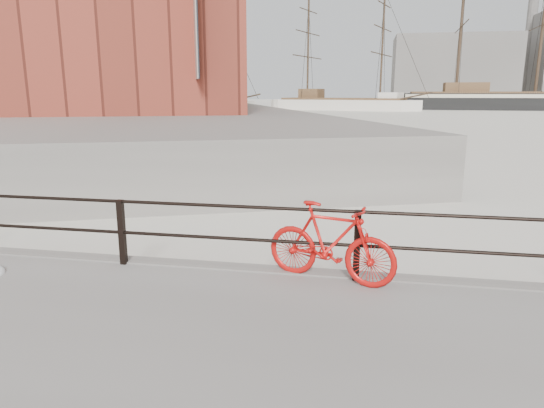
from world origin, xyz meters
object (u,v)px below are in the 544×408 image
at_px(bicycle, 331,242).
at_px(schooner_left, 190,111).
at_px(barque_black, 533,110).
at_px(workboat_near, 139,126).
at_px(schooner_mid, 342,110).
at_px(workboat_far, 51,121).

bearing_deg(bicycle, schooner_left, 128.10).
bearing_deg(barque_black, bicycle, -105.44).
xyz_separation_m(schooner_left, workboat_near, (7.41, -33.49, 0.00)).
xyz_separation_m(bicycle, schooner_left, (-26.87, 68.05, -0.91)).
bearing_deg(schooner_mid, workboat_near, -93.42).
xyz_separation_m(schooner_left, workboat_far, (-5.18, -28.04, 0.00)).
relative_size(barque_black, workboat_far, 4.75).
height_order(barque_black, workboat_near, barque_black).
relative_size(bicycle, workboat_near, 0.16).
height_order(bicycle, workboat_near, workboat_near).
relative_size(barque_black, schooner_left, 2.47).
bearing_deg(workboat_near, bicycle, -100.09).
distance_m(barque_black, schooner_left, 57.00).
relative_size(bicycle, schooner_left, 0.08).
xyz_separation_m(bicycle, schooner_mid, (-3.42, 77.41, -0.91)).
relative_size(schooner_left, workboat_near, 1.97).
distance_m(schooner_mid, schooner_left, 25.25).
relative_size(schooner_left, workboat_far, 1.92).
xyz_separation_m(barque_black, schooner_mid, (-31.55, -5.58, 0.00)).
xyz_separation_m(workboat_near, workboat_far, (-12.59, 5.45, 0.00)).
relative_size(barque_black, workboat_near, 4.86).
relative_size(bicycle, barque_black, 0.03).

